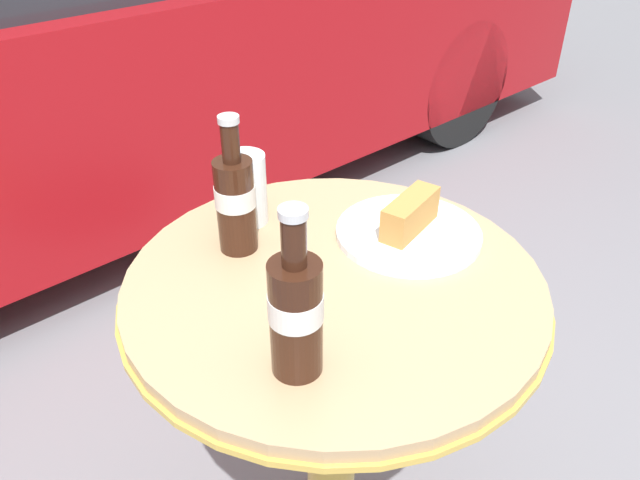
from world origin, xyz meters
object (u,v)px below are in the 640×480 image
at_px(parked_car, 95,27).
at_px(bistro_table, 332,376).
at_px(lunch_plate_near, 410,228).
at_px(cola_bottle_left, 235,200).
at_px(drinking_glass, 245,192).
at_px(cola_bottle_right, 296,311).

bearing_deg(parked_car, bistro_table, -104.90).
xyz_separation_m(lunch_plate_near, parked_car, (0.36, 1.99, -0.13)).
relative_size(cola_bottle_left, drinking_glass, 1.83).
bearing_deg(cola_bottle_left, bistro_table, -69.58).
xyz_separation_m(bistro_table, drinking_glass, (-0.00, 0.22, 0.26)).
xyz_separation_m(bistro_table, lunch_plate_near, (0.17, -0.00, 0.22)).
bearing_deg(lunch_plate_near, drinking_glass, 127.62).
bearing_deg(cola_bottle_right, parked_car, 71.76).
distance_m(bistro_table, lunch_plate_near, 0.28).
xyz_separation_m(cola_bottle_left, drinking_glass, (0.06, 0.06, -0.03)).
relative_size(cola_bottle_right, lunch_plate_near, 0.96).
relative_size(drinking_glass, parked_car, 0.03).
bearing_deg(bistro_table, parked_car, 75.10).
height_order(bistro_table, cola_bottle_left, cola_bottle_left).
relative_size(cola_bottle_right, parked_car, 0.05).
bearing_deg(lunch_plate_near, bistro_table, 179.16).
distance_m(cola_bottle_right, lunch_plate_near, 0.35).
height_order(cola_bottle_right, drinking_glass, cola_bottle_right).
xyz_separation_m(cola_bottle_left, lunch_plate_near, (0.22, -0.16, -0.07)).
bearing_deg(cola_bottle_left, drinking_glass, 45.13).
relative_size(bistro_table, drinking_glass, 6.21).
height_order(cola_bottle_right, lunch_plate_near, cola_bottle_right).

